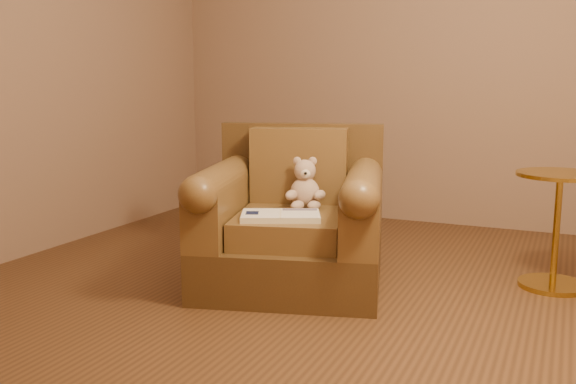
% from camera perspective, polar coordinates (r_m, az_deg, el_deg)
% --- Properties ---
extents(floor, '(4.00, 4.00, 0.00)m').
position_cam_1_polar(floor, '(3.46, 2.67, -9.02)').
color(floor, '#54351D').
rests_on(floor, ground).
extents(armchair, '(1.17, 1.13, 0.87)m').
position_cam_1_polar(armchair, '(3.56, 0.42, -2.85)').
color(armchair, '#4B3419').
rests_on(armchair, floor).
extents(teddy_bear, '(0.21, 0.24, 0.29)m').
position_cam_1_polar(teddy_bear, '(3.59, 1.53, 0.32)').
color(teddy_bear, tan).
rests_on(teddy_bear, armchair).
extents(guidebook, '(0.47, 0.39, 0.03)m').
position_cam_1_polar(guidebook, '(3.31, -0.66, -2.13)').
color(guidebook, beige).
rests_on(guidebook, armchair).
extents(side_table, '(0.45, 0.45, 0.64)m').
position_cam_1_polar(side_table, '(3.76, 22.77, -2.83)').
color(side_table, '#B79332').
rests_on(side_table, floor).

